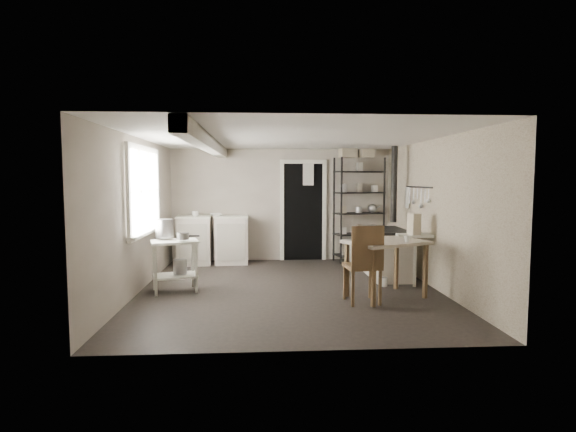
{
  "coord_description": "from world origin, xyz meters",
  "views": [
    {
      "loc": [
        -0.44,
        -6.76,
        1.68
      ],
      "look_at": [
        0.0,
        0.3,
        1.1
      ],
      "focal_mm": 28.0,
      "sensor_mm": 36.0,
      "label": 1
    }
  ],
  "objects": [
    {
      "name": "wallpaper_panel",
      "position": [
        2.24,
        0.0,
        1.15
      ],
      "size": [
        0.01,
        5.0,
        2.3
      ],
      "primitive_type": null,
      "color": "#BDB29A",
      "rests_on": "wall_right"
    },
    {
      "name": "counter_cup",
      "position": [
        -1.7,
        2.04,
        0.97
      ],
      "size": [
        0.16,
        0.16,
        0.1
      ],
      "primitive_type": "imported",
      "rotation": [
        0.0,
        0.0,
        0.32
      ],
      "color": "white",
      "rests_on": "base_cabinets"
    },
    {
      "name": "wall_front",
      "position": [
        0.0,
        -2.5,
        1.15
      ],
      "size": [
        4.5,
        0.02,
        2.3
      ],
      "primitive_type": "cube",
      "color": "#B2A798",
      "rests_on": "ground"
    },
    {
      "name": "storage_box_b",
      "position": [
        1.72,
        2.25,
        1.99
      ],
      "size": [
        0.28,
        0.26,
        0.17
      ],
      "primitive_type": "cube",
      "rotation": [
        0.0,
        0.0,
        0.06
      ],
      "color": "beige",
      "rests_on": "shelf_rack"
    },
    {
      "name": "bucket",
      "position": [
        -1.63,
        -0.1,
        0.39
      ],
      "size": [
        0.25,
        0.25,
        0.22
      ],
      "primitive_type": "cylinder",
      "rotation": [
        0.0,
        0.0,
        0.32
      ],
      "color": "#B8B8BB",
      "rests_on": "prep_table"
    },
    {
      "name": "floor",
      "position": [
        0.0,
        0.0,
        0.0
      ],
      "size": [
        5.0,
        5.0,
        0.0
      ],
      "primitive_type": "plane",
      "color": "black",
      "rests_on": "ground"
    },
    {
      "name": "prep_table",
      "position": [
        -1.72,
        -0.04,
        0.4
      ],
      "size": [
        0.78,
        0.65,
        0.77
      ],
      "primitive_type": null,
      "rotation": [
        0.0,
        0.0,
        0.28
      ],
      "color": "white",
      "rests_on": "ground"
    },
    {
      "name": "shelf_jar",
      "position": [
        1.28,
        2.27,
        1.37
      ],
      "size": [
        0.11,
        0.11,
        0.19
      ],
      "primitive_type": "imported",
      "rotation": [
        0.0,
        0.0,
        -0.34
      ],
      "color": "white",
      "rests_on": "shelf_rack"
    },
    {
      "name": "saucepan",
      "position": [
        -1.57,
        -0.14,
        0.85
      ],
      "size": [
        0.23,
        0.23,
        0.1
      ],
      "primitive_type": "cylinder",
      "rotation": [
        0.0,
        0.0,
        0.35
      ],
      "color": "#B8B8BB",
      "rests_on": "prep_table"
    },
    {
      "name": "stovepipe",
      "position": [
        1.97,
        1.2,
        1.59
      ],
      "size": [
        0.11,
        0.11,
        1.39
      ],
      "primitive_type": null,
      "rotation": [
        0.0,
        0.0,
        -0.05
      ],
      "color": "black",
      "rests_on": "stove"
    },
    {
      "name": "floor_crock",
      "position": [
        1.5,
        0.08,
        0.07
      ],
      "size": [
        0.14,
        0.14,
        0.14
      ],
      "primitive_type": "cylinder",
      "rotation": [
        0.0,
        0.0,
        -0.29
      ],
      "color": "white",
      "rests_on": "ground"
    },
    {
      "name": "wall_back",
      "position": [
        0.0,
        2.5,
        1.15
      ],
      "size": [
        4.5,
        0.02,
        2.3
      ],
      "primitive_type": "cube",
      "color": "#B2A798",
      "rests_on": "ground"
    },
    {
      "name": "stove",
      "position": [
        1.72,
        0.7,
        0.44
      ],
      "size": [
        0.59,
        1.06,
        0.83
      ],
      "primitive_type": null,
      "rotation": [
        0.0,
        0.0,
        0.0
      ],
      "color": "beige",
      "rests_on": "ground"
    },
    {
      "name": "side_ledge",
      "position": [
        1.95,
        0.02,
        0.43
      ],
      "size": [
        0.57,
        0.35,
        0.83
      ],
      "primitive_type": null,
      "rotation": [
        0.0,
        0.0,
        -0.11
      ],
      "color": "white",
      "rests_on": "ground"
    },
    {
      "name": "flour_sack",
      "position": [
        1.43,
        2.04,
        0.24
      ],
      "size": [
        0.42,
        0.38,
        0.43
      ],
      "primitive_type": "ellipsoid",
      "rotation": [
        0.0,
        0.0,
        0.24
      ],
      "color": "beige",
      "rests_on": "ground"
    },
    {
      "name": "stockpot",
      "position": [
        -1.88,
        0.07,
        0.94
      ],
      "size": [
        0.33,
        0.33,
        0.28
      ],
      "primitive_type": "cylinder",
      "rotation": [
        0.0,
        0.0,
        -0.32
      ],
      "color": "#B8B8BB",
      "rests_on": "prep_table"
    },
    {
      "name": "wall_right",
      "position": [
        2.25,
        0.0,
        1.15
      ],
      "size": [
        0.02,
        5.0,
        2.3
      ],
      "primitive_type": "cube",
      "color": "#B2A798",
      "rests_on": "ground"
    },
    {
      "name": "chair",
      "position": [
        0.94,
        -0.81,
        0.48
      ],
      "size": [
        0.49,
        0.51,
        1.07
      ],
      "primitive_type": null,
      "rotation": [
        0.0,
        0.0,
        0.1
      ],
      "color": "#503922",
      "rests_on": "ground"
    },
    {
      "name": "ceiling",
      "position": [
        0.0,
        0.0,
        2.3
      ],
      "size": [
        5.0,
        5.0,
        0.0
      ],
      "primitive_type": "plane",
      "rotation": [
        3.14,
        0.0,
        0.0
      ],
      "color": "white",
      "rests_on": "wall_back"
    },
    {
      "name": "doorway",
      "position": [
        0.45,
        2.47,
        1.0
      ],
      "size": [
        0.96,
        0.1,
        2.08
      ],
      "primitive_type": null,
      "color": "white",
      "rests_on": "ground"
    },
    {
      "name": "wall_left",
      "position": [
        -2.25,
        0.0,
        1.15
      ],
      "size": [
        0.02,
        5.0,
        2.3
      ],
      "primitive_type": "cube",
      "color": "#B2A798",
      "rests_on": "ground"
    },
    {
      "name": "work_table",
      "position": [
        1.34,
        -0.57,
        0.38
      ],
      "size": [
        1.29,
        1.13,
        0.82
      ],
      "primitive_type": null,
      "rotation": [
        0.0,
        0.0,
        0.43
      ],
      "color": "beige",
      "rests_on": "ground"
    },
    {
      "name": "window",
      "position": [
        -2.22,
        0.2,
        1.5
      ],
      "size": [
        0.12,
        1.76,
        1.28
      ],
      "primitive_type": null,
      "color": "white",
      "rests_on": "wall_left"
    },
    {
      "name": "ceiling_beam",
      "position": [
        -1.2,
        0.0,
        2.2
      ],
      "size": [
        0.18,
        5.0,
        0.18
      ],
      "primitive_type": null,
      "color": "white",
      "rests_on": "ceiling"
    },
    {
      "name": "shelf_rack",
      "position": [
        1.58,
        2.31,
        0.95
      ],
      "size": [
        1.07,
        0.64,
        2.12
      ],
      "primitive_type": null,
      "rotation": [
        0.0,
        0.0,
        0.27
      ],
      "color": "black",
      "rests_on": "ground"
    },
    {
      "name": "utensil_rail",
      "position": [
        2.19,
        0.6,
        1.55
      ],
      "size": [
        0.06,
        1.2,
        0.44
      ],
      "primitive_type": null,
      "color": "#B8B8BB",
      "rests_on": "wall_right"
    },
    {
      "name": "base_cabinets",
      "position": [
        -1.39,
        2.18,
        0.46
      ],
      "size": [
        1.49,
        0.72,
        0.96
      ],
      "primitive_type": null,
      "rotation": [
        0.0,
        0.0,
        0.07
      ],
      "color": "beige",
      "rests_on": "ground"
    },
    {
      "name": "storage_box_a",
      "position": [
        1.35,
        2.34,
        2.01
      ],
      "size": [
        0.35,
        0.32,
        0.22
      ],
      "primitive_type": "cube",
      "rotation": [
        0.0,
        0.0,
        0.13
      ],
      "color": "beige",
      "rests_on": "shelf_rack"
    },
    {
      "name": "table_cup",
      "position": [
        1.59,
        -0.72,
        0.8
      ],
      "size": [
        0.12,
        0.12,
        0.09
      ],
      "primitive_type": "imported",
      "rotation": [
        0.0,
        0.0,
        -0.35
      ],
      "color": "white",
      "rests_on": "work_table"
    },
    {
      "name": "mixing_bowl",
      "position": [
        -1.31,
        2.09,
        0.96
      ],
      "size": [
        0.39,
        0.39,
        0.07
      ],
      "primitive_type": "imported",
      "rotation": [
        0.0,
        0.0,
        0.35
      ],
      "color": "white",
      "rests_on": "base_cabinets"
    },
    {
      "name": "oats_box",
      "position": [
        1.93,
        -0.01,
        1.01
      ],
      "size": [
        0.16,
        0.23,
        0.33
      ],
      "primitive_type": "cube",
      "rotation": [
        0.0,
        0.0,
        0.14
      ],
      "color": "beige",
      "rests_on": "side_ledge"
    }
  ]
}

